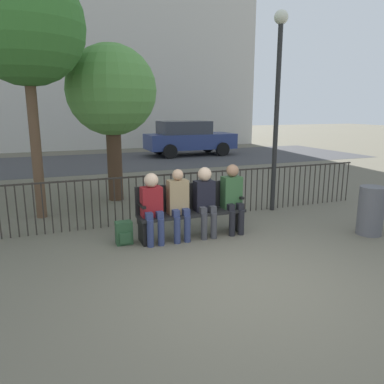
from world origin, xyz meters
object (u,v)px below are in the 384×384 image
object	(u,v)px
seated_person_3	(233,195)
tree_0	(25,26)
park_bench	(190,208)
seated_person_2	(205,197)
lamp_post	(278,85)
seated_person_0	(152,204)
trash_bin	(371,211)
seated_person_1	(179,201)
parked_car_0	(188,138)
tree_2	(112,92)
backpack	(124,233)

from	to	relation	value
seated_person_3	tree_0	bearing A→B (deg)	144.34
park_bench	seated_person_2	size ratio (longest dim) A/B	1.55
lamp_post	seated_person_2	bearing A→B (deg)	-153.31
seated_person_0	trash_bin	world-z (taller)	seated_person_0
seated_person_3	tree_0	size ratio (longest dim) A/B	0.26
seated_person_1	parked_car_0	size ratio (longest dim) A/B	0.29
seated_person_1	tree_2	size ratio (longest dim) A/B	0.33
parked_car_0	trash_bin	xyz separation A→B (m)	(-1.12, -11.95, -0.41)
seated_person_2	backpack	distance (m)	1.50
seated_person_2	tree_2	world-z (taller)	tree_2
seated_person_1	seated_person_2	distance (m)	0.49
seated_person_1	backpack	distance (m)	1.04
seated_person_2	seated_person_3	bearing A→B (deg)	0.09
park_bench	seated_person_3	size ratio (longest dim) A/B	1.53
backpack	lamp_post	size ratio (longest dim) A/B	0.09
backpack	seated_person_2	bearing A→B (deg)	-4.42
seated_person_2	parked_car_0	bearing A→B (deg)	70.48
seated_person_3	lamp_post	world-z (taller)	lamp_post
seated_person_0	backpack	distance (m)	0.68
seated_person_2	trash_bin	xyz separation A→B (m)	(2.76, -0.99, -0.26)
seated_person_1	tree_0	distance (m)	4.38
tree_0	lamp_post	size ratio (longest dim) A/B	1.17
seated_person_3	parked_car_0	distance (m)	11.46
backpack	tree_0	distance (m)	4.32
park_bench	trash_bin	size ratio (longest dim) A/B	2.19
seated_person_2	backpack	bearing A→B (deg)	175.58
seated_person_3	tree_2	xyz separation A→B (m)	(-1.50, 3.27, 1.87)
seated_person_0	tree_0	world-z (taller)	tree_0
lamp_post	seated_person_1	bearing A→B (deg)	-157.84
seated_person_2	tree_2	xyz separation A→B (m)	(-0.96, 3.27, 1.87)
lamp_post	trash_bin	world-z (taller)	lamp_post
seated_person_1	tree_0	bearing A→B (deg)	133.52
seated_person_1	seated_person_3	bearing A→B (deg)	0.07
seated_person_3	tree_2	world-z (taller)	tree_2
seated_person_2	seated_person_1	bearing A→B (deg)	-179.95
lamp_post	tree_2	bearing A→B (deg)	143.69
park_bench	tree_0	xyz separation A→B (m)	(-2.45, 2.17, 3.19)
seated_person_3	parked_car_0	xyz separation A→B (m)	(3.35, 10.96, 0.15)
tree_2	backpack	bearing A→B (deg)	-97.94
seated_person_0	seated_person_3	bearing A→B (deg)	0.13
seated_person_3	backpack	size ratio (longest dim) A/B	3.20
seated_person_3	backpack	world-z (taller)	seated_person_3
seated_person_1	trash_bin	bearing A→B (deg)	-16.89
seated_person_1	lamp_post	bearing A→B (deg)	22.16
parked_car_0	backpack	bearing A→B (deg)	-115.99
tree_2	seated_person_3	bearing A→B (deg)	-65.41
parked_car_0	trash_bin	world-z (taller)	parked_car_0
park_bench	seated_person_2	world-z (taller)	seated_person_2
tree_0	trash_bin	bearing A→B (deg)	-31.17
seated_person_2	tree_2	bearing A→B (deg)	106.42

